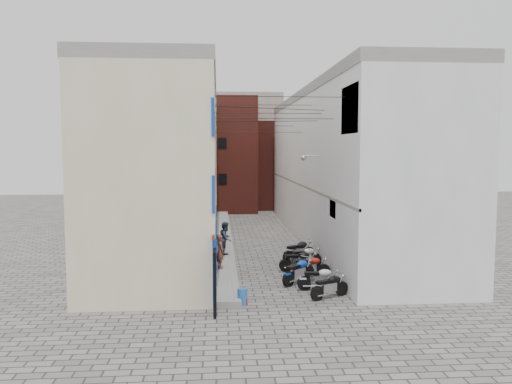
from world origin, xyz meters
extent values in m
plane|color=#5A5755|center=(0.00, 0.00, 0.00)|extent=(90.00, 90.00, 0.00)
cube|color=gray|center=(-2.05, 13.00, 0.12)|extent=(0.90, 26.00, 0.25)
cube|color=beige|center=(-5.00, 13.00, 4.25)|extent=(5.00, 26.00, 8.50)
cube|color=pink|center=(-2.54, 13.00, 4.00)|extent=(0.10, 26.00, 0.80)
cube|color=#0B3AAA|center=(-2.53, 4.90, 1.30)|extent=(0.12, 10.20, 2.40)
cube|color=#0B3AAA|center=(-2.55, 4.90, 5.30)|extent=(0.10, 10.20, 4.00)
cube|color=gray|center=(-5.00, 13.00, 8.75)|extent=(5.10, 26.00, 0.50)
cube|color=black|center=(-2.52, -0.40, 1.10)|extent=(0.10, 1.20, 2.20)
cube|color=silver|center=(5.00, 13.00, 4.25)|extent=(5.00, 26.00, 8.50)
cube|color=#0B3AAA|center=(2.55, 1.50, 7.00)|extent=(0.10, 2.40, 1.80)
cube|color=white|center=(2.56, 4.00, 3.00)|extent=(0.08, 1.00, 0.70)
cylinder|color=#B2B2B7|center=(2.15, 7.00, 5.20)|extent=(0.80, 0.06, 0.06)
sphere|color=#B2B2B7|center=(1.75, 7.00, 5.10)|extent=(0.28, 0.28, 0.28)
cube|color=gray|center=(5.00, 13.00, 8.75)|extent=(5.10, 26.00, 0.50)
cube|color=gray|center=(2.54, 13.00, 3.40)|extent=(0.10, 26.00, 0.12)
cube|color=maroon|center=(-2.00, 28.00, 5.00)|extent=(6.00, 6.00, 10.00)
cube|color=maroon|center=(3.00, 30.00, 4.00)|extent=(5.00, 6.00, 8.00)
cube|color=gray|center=(0.00, 34.00, 5.50)|extent=(8.00, 5.00, 11.00)
cube|color=black|center=(0.00, 25.20, 1.20)|extent=(2.00, 0.30, 2.40)
cylinder|color=black|center=(0.00, 2.00, 7.50)|extent=(5.20, 0.02, 0.02)
cylinder|color=black|center=(0.00, 4.00, 6.80)|extent=(5.20, 0.02, 0.02)
cylinder|color=black|center=(0.00, 6.50, 7.20)|extent=(5.20, 0.02, 0.02)
cylinder|color=black|center=(0.00, 9.00, 7.80)|extent=(5.20, 0.02, 0.02)
cylinder|color=black|center=(0.00, 12.00, 6.50)|extent=(5.20, 0.02, 0.02)
cylinder|color=black|center=(0.00, 15.00, 7.00)|extent=(5.20, 0.02, 0.02)
cylinder|color=black|center=(0.00, 5.00, 7.30)|extent=(5.65, 2.07, 0.02)
cylinder|color=black|center=(0.00, 8.00, 6.90)|extent=(5.80, 1.58, 0.02)
imported|color=brown|center=(-2.31, 4.89, 1.02)|extent=(0.52, 0.65, 1.53)
imported|color=#303548|center=(-2.02, 7.57, 1.09)|extent=(0.91, 1.00, 1.69)
cylinder|color=blue|center=(-1.55, 0.50, 0.28)|extent=(0.39, 0.39, 0.57)
cylinder|color=#234FB1|center=(-1.55, 0.57, 0.23)|extent=(0.38, 0.38, 0.46)
cube|color=#B90D32|center=(-1.55, 0.50, 0.11)|extent=(0.37, 0.28, 0.22)
camera|label=1|loc=(-2.39, -16.89, 5.54)|focal=35.00mm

